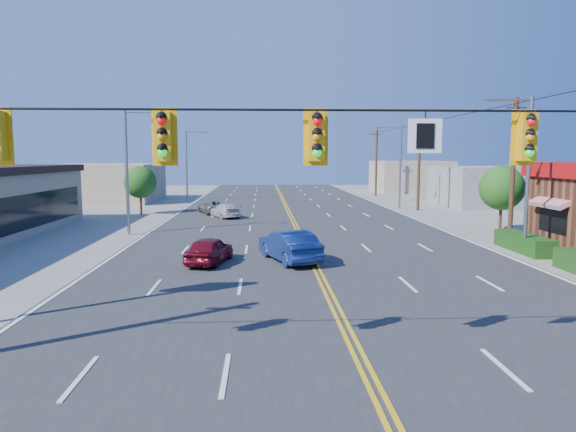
{
  "coord_description": "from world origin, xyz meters",
  "views": [
    {
      "loc": [
        -2.38,
        -11.23,
        4.99
      ],
      "look_at": [
        -1.17,
        12.92,
        2.2
      ],
      "focal_mm": 32.0,
      "sensor_mm": 36.0,
      "label": 1
    }
  ],
  "objects_px": {
    "car_blue": "(289,247)",
    "car_silver": "(213,207)",
    "car_white": "(225,211)",
    "car_magenta": "(209,251)",
    "signal_span": "(365,162)"
  },
  "relations": [
    {
      "from": "car_blue",
      "to": "car_silver",
      "type": "height_order",
      "value": "car_blue"
    },
    {
      "from": "car_white",
      "to": "car_silver",
      "type": "relative_size",
      "value": 0.93
    },
    {
      "from": "car_magenta",
      "to": "signal_span",
      "type": "bearing_deg",
      "value": 123.52
    },
    {
      "from": "car_white",
      "to": "car_blue",
      "type": "bearing_deg",
      "value": 79.8
    },
    {
      "from": "signal_span",
      "to": "car_silver",
      "type": "bearing_deg",
      "value": 101.06
    },
    {
      "from": "car_blue",
      "to": "car_silver",
      "type": "xyz_separation_m",
      "value": [
        -5.6,
        21.09,
        -0.16
      ]
    },
    {
      "from": "signal_span",
      "to": "car_blue",
      "type": "bearing_deg",
      "value": 94.53
    },
    {
      "from": "car_magenta",
      "to": "car_white",
      "type": "height_order",
      "value": "car_magenta"
    },
    {
      "from": "car_blue",
      "to": "car_silver",
      "type": "distance_m",
      "value": 21.82
    },
    {
      "from": "signal_span",
      "to": "car_blue",
      "type": "xyz_separation_m",
      "value": [
        -1.01,
        12.74,
        -4.14
      ]
    },
    {
      "from": "car_magenta",
      "to": "car_white",
      "type": "distance_m",
      "value": 18.26
    },
    {
      "from": "car_blue",
      "to": "car_white",
      "type": "height_order",
      "value": "car_blue"
    },
    {
      "from": "car_silver",
      "to": "car_white",
      "type": "bearing_deg",
      "value": 92.28
    },
    {
      "from": "car_magenta",
      "to": "car_white",
      "type": "xyz_separation_m",
      "value": [
        -0.58,
        18.25,
        -0.06
      ]
    },
    {
      "from": "car_magenta",
      "to": "car_blue",
      "type": "relative_size",
      "value": 0.81
    }
  ]
}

